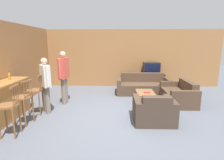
{
  "coord_description": "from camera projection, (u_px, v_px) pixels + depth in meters",
  "views": [
    {
      "loc": [
        0.02,
        -4.48,
        1.96
      ],
      "look_at": [
        -0.14,
        0.86,
        0.85
      ],
      "focal_mm": 28.0,
      "sensor_mm": 36.0,
      "label": 1
    }
  ],
  "objects": [
    {
      "name": "armchair_near",
      "position": [
        154.0,
        111.0,
        4.43
      ],
      "size": [
        1.0,
        0.9,
        0.76
      ],
      "color": "#423328",
      "rests_on": "ground_plane"
    },
    {
      "name": "loveseat_right",
      "position": [
        179.0,
        95.0,
        5.87
      ],
      "size": [
        0.87,
        1.48,
        0.75
      ],
      "color": "#4C3828",
      "rests_on": "ground_plane"
    },
    {
      "name": "wall_back",
      "position": [
        117.0,
        58.0,
        8.04
      ],
      "size": [
        9.4,
        0.08,
        2.6
      ],
      "color": "#9E6B3D",
      "rests_on": "ground_plane"
    },
    {
      "name": "bottle",
      "position": [
        9.0,
        76.0,
        4.74
      ],
      "size": [
        0.06,
        0.06,
        0.23
      ],
      "color": "#B27A23",
      "rests_on": "bar_counter"
    },
    {
      "name": "person_by_window",
      "position": [
        64.0,
        75.0,
        5.67
      ],
      "size": [
        0.25,
        0.59,
        1.73
      ],
      "color": "#756B5B",
      "rests_on": "ground_plane"
    },
    {
      "name": "tv_unit",
      "position": [
        151.0,
        81.0,
        7.84
      ],
      "size": [
        1.12,
        0.54,
        0.66
      ],
      "color": "black",
      "rests_on": "ground_plane"
    },
    {
      "name": "tv",
      "position": [
        151.0,
        68.0,
        7.72
      ],
      "size": [
        0.7,
        0.48,
        0.5
      ],
      "color": "black",
      "rests_on": "tv_unit"
    },
    {
      "name": "bar_chair_mid",
      "position": [
        23.0,
        100.0,
        4.24
      ],
      "size": [
        0.5,
        0.5,
        1.12
      ],
      "color": "brown",
      "rests_on": "ground_plane"
    },
    {
      "name": "bar_chair_near",
      "position": [
        9.0,
        109.0,
        3.68
      ],
      "size": [
        0.47,
        0.47,
        1.12
      ],
      "color": "brown",
      "rests_on": "ground_plane"
    },
    {
      "name": "book_on_table",
      "position": [
        147.0,
        92.0,
        5.65
      ],
      "size": [
        0.2,
        0.15,
        0.02
      ],
      "color": "maroon",
      "rests_on": "coffee_table"
    },
    {
      "name": "ground_plane",
      "position": [
        116.0,
        117.0,
        4.78
      ],
      "size": [
        24.0,
        24.0,
        0.0
      ],
      "primitive_type": "plane",
      "color": "#565B66"
    },
    {
      "name": "coffee_table",
      "position": [
        145.0,
        94.0,
        5.72
      ],
      "size": [
        0.57,
        0.89,
        0.41
      ],
      "color": "brown",
      "rests_on": "ground_plane"
    },
    {
      "name": "wall_left",
      "position": [
        21.0,
        64.0,
        5.88
      ],
      "size": [
        0.08,
        8.61,
        2.6
      ],
      "color": "#9E6B3D",
      "rests_on": "ground_plane"
    },
    {
      "name": "person_by_counter",
      "position": [
        46.0,
        83.0,
        4.91
      ],
      "size": [
        0.41,
        0.47,
        1.58
      ],
      "color": "#756B5B",
      "rests_on": "ground_plane"
    },
    {
      "name": "bar_counter",
      "position": [
        0.0,
        104.0,
        4.32
      ],
      "size": [
        0.55,
        2.07,
        1.0
      ],
      "color": "#A87038",
      "rests_on": "ground_plane"
    },
    {
      "name": "couch_far",
      "position": [
        143.0,
        86.0,
        7.03
      ],
      "size": [
        2.09,
        0.95,
        0.78
      ],
      "color": "#4C3828",
      "rests_on": "ground_plane"
    },
    {
      "name": "bar_chair_far",
      "position": [
        36.0,
        93.0,
        4.89
      ],
      "size": [
        0.46,
        0.46,
        1.12
      ],
      "color": "brown",
      "rests_on": "ground_plane"
    }
  ]
}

